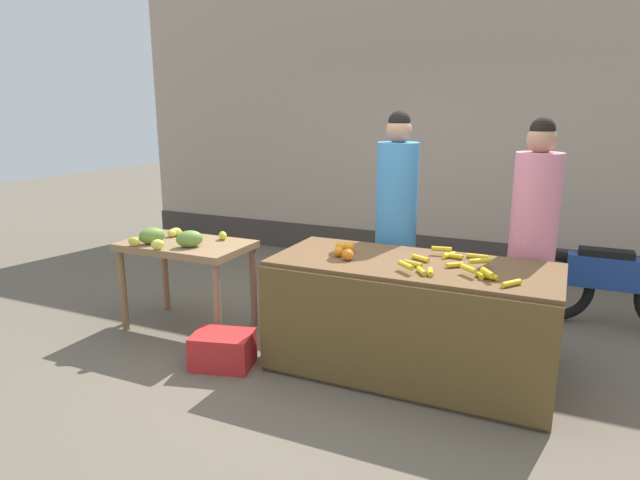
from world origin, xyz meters
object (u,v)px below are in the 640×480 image
vendor_woman_pink_shirt (532,241)px  vendor_woman_blue_shirt (396,224)px  produce_sack (308,288)px  produce_crate (223,350)px  parked_motorcycle (615,284)px

vendor_woman_pink_shirt → vendor_woman_blue_shirt: bearing=178.3°
vendor_woman_pink_shirt → produce_sack: (-1.94, 0.11, -0.68)m
vendor_woman_blue_shirt → produce_crate: bearing=-129.1°
vendor_woman_pink_shirt → produce_sack: bearing=176.8°
parked_motorcycle → vendor_woman_blue_shirt: bearing=-153.3°
produce_sack → vendor_woman_blue_shirt: bearing=-5.2°
produce_crate → produce_sack: bearing=85.4°
produce_sack → parked_motorcycle: bearing=17.0°
vendor_woman_blue_shirt → vendor_woman_pink_shirt: bearing=-1.7°
produce_crate → produce_sack: 1.27m
parked_motorcycle → produce_crate: size_ratio=3.64×
parked_motorcycle → produce_sack: (-2.59, -0.79, -0.16)m
vendor_woman_pink_shirt → parked_motorcycle: size_ratio=1.15×
vendor_woman_blue_shirt → produce_crate: (-0.96, -1.18, -0.82)m
vendor_woman_blue_shirt → produce_sack: (-0.86, 0.08, -0.71)m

